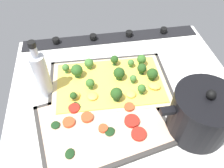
# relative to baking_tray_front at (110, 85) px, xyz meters

# --- Properties ---
(ground_plane) EXTENTS (0.76, 0.70, 0.03)m
(ground_plane) POSITION_rel_baking_tray_front_xyz_m (-0.05, 0.05, -0.02)
(ground_plane) COLOR silver
(stove_control_panel) EXTENTS (0.73, 0.07, 0.03)m
(stove_control_panel) POSITION_rel_baking_tray_front_xyz_m (-0.05, -0.27, 0.00)
(stove_control_panel) COLOR black
(stove_control_panel) RESTS_ON ground_plane
(baking_tray_front) EXTENTS (0.41, 0.28, 0.01)m
(baking_tray_front) POSITION_rel_baking_tray_front_xyz_m (0.00, 0.00, 0.00)
(baking_tray_front) COLOR #33302D
(baking_tray_front) RESTS_ON ground_plane
(broccoli_pizza) EXTENTS (0.39, 0.25, 0.06)m
(broccoli_pizza) POSITION_rel_baking_tray_front_xyz_m (-0.01, -0.00, 0.02)
(broccoli_pizza) COLOR beige
(broccoli_pizza) RESTS_ON baking_tray_front
(baking_tray_back) EXTENTS (0.41, 0.33, 0.01)m
(baking_tray_back) POSITION_rel_baking_tray_front_xyz_m (0.04, 0.15, 0.00)
(baking_tray_back) COLOR #33302D
(baking_tray_back) RESTS_ON ground_plane
(veggie_pizza_back) EXTENTS (0.38, 0.30, 0.02)m
(veggie_pizza_back) POSITION_rel_baking_tray_front_xyz_m (0.04, 0.15, 0.01)
(veggie_pizza_back) COLOR #DDB193
(veggie_pizza_back) RESTS_ON baking_tray_back
(cooking_pot) EXTENTS (0.24, 0.17, 0.16)m
(cooking_pot) POSITION_rel_baking_tray_front_xyz_m (-0.22, 0.20, 0.07)
(cooking_pot) COLOR black
(cooking_pot) RESTS_ON ground_plane
(oil_bottle) EXTENTS (0.04, 0.04, 0.21)m
(oil_bottle) POSITION_rel_baking_tray_front_xyz_m (0.21, -0.00, 0.08)
(oil_bottle) COLOR #B7BCC6
(oil_bottle) RESTS_ON ground_plane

